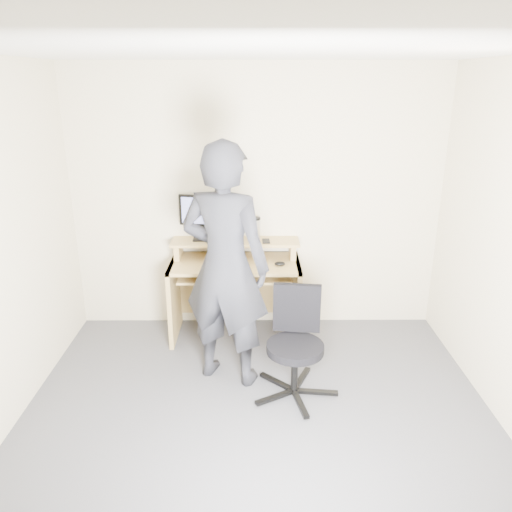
{
  "coord_description": "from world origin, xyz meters",
  "views": [
    {
      "loc": [
        -0.03,
        -2.87,
        2.34
      ],
      "look_at": [
        -0.01,
        1.05,
        0.95
      ],
      "focal_mm": 35.0,
      "sensor_mm": 36.0,
      "label": 1
    }
  ],
  "objects_px": {
    "desk": "(236,279)",
    "office_chair": "(296,339)",
    "person": "(225,267)",
    "monitor": "(203,213)"
  },
  "relations": [
    {
      "from": "desk",
      "to": "office_chair",
      "type": "height_order",
      "value": "desk"
    },
    {
      "from": "office_chair",
      "to": "person",
      "type": "bearing_deg",
      "value": 165.73
    },
    {
      "from": "desk",
      "to": "person",
      "type": "distance_m",
      "value": 0.9
    },
    {
      "from": "monitor",
      "to": "person",
      "type": "height_order",
      "value": "person"
    },
    {
      "from": "person",
      "to": "office_chair",
      "type": "bearing_deg",
      "value": 179.39
    },
    {
      "from": "desk",
      "to": "office_chair",
      "type": "distance_m",
      "value": 1.12
    },
    {
      "from": "monitor",
      "to": "person",
      "type": "xyz_separation_m",
      "value": [
        0.25,
        -0.88,
        -0.19
      ]
    },
    {
      "from": "desk",
      "to": "person",
      "type": "height_order",
      "value": "person"
    },
    {
      "from": "desk",
      "to": "person",
      "type": "relative_size",
      "value": 0.61
    },
    {
      "from": "desk",
      "to": "monitor",
      "type": "distance_m",
      "value": 0.69
    }
  ]
}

